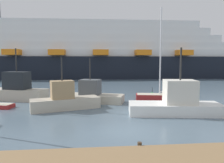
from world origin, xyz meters
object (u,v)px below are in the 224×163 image
at_px(fishing_boat_3, 15,90).
at_px(channel_buoy_0, 152,94).
at_px(fishing_boat_1, 92,95).
at_px(fishing_boat_2, 65,100).
at_px(cruise_ship, 62,54).
at_px(fishing_boat_0, 177,103).
at_px(sailboat_0, 164,96).

xyz_separation_m(fishing_boat_3, channel_buoy_0, (18.99, 1.03, -0.99)).
distance_m(fishing_boat_1, fishing_boat_3, 10.47).
xyz_separation_m(fishing_boat_2, channel_buoy_0, (11.70, 7.06, -0.72)).
bearing_deg(fishing_boat_3, channel_buoy_0, 19.25).
distance_m(fishing_boat_1, cruise_ship, 43.12).
bearing_deg(fishing_boat_0, fishing_boat_1, 146.99).
bearing_deg(fishing_boat_2, channel_buoy_0, -167.50).
bearing_deg(fishing_boat_2, sailboat_0, 178.62).
xyz_separation_m(fishing_boat_3, cruise_ship, (0.57, 39.23, 6.21)).
height_order(fishing_boat_1, cruise_ship, cruise_ship).
xyz_separation_m(fishing_boat_0, fishing_boat_2, (-11.17, 3.20, -0.09)).
height_order(fishing_boat_0, fishing_boat_2, fishing_boat_0).
relative_size(fishing_boat_0, channel_buoy_0, 6.65).
height_order(fishing_boat_2, fishing_boat_3, fishing_boat_3).
bearing_deg(cruise_ship, sailboat_0, -64.26).
height_order(sailboat_0, channel_buoy_0, sailboat_0).
distance_m(sailboat_0, fishing_boat_3, 19.78).
xyz_separation_m(sailboat_0, fishing_boat_2, (-12.36, -3.83, 0.44)).
height_order(fishing_boat_1, fishing_boat_3, fishing_boat_3).
bearing_deg(channel_buoy_0, cruise_ship, 115.74).
distance_m(fishing_boat_1, channel_buoy_0, 9.39).
relative_size(fishing_boat_0, fishing_boat_2, 1.21).
bearing_deg(fishing_boat_2, cruise_ship, -100.15).
xyz_separation_m(fishing_boat_1, channel_buoy_0, (8.77, 3.31, -0.63)).
relative_size(fishing_boat_1, channel_buoy_0, 5.87).
bearing_deg(fishing_boat_0, fishing_boat_3, 160.58).
distance_m(fishing_boat_2, cruise_ship, 46.21).
height_order(fishing_boat_3, channel_buoy_0, fishing_boat_3).
xyz_separation_m(sailboat_0, channel_buoy_0, (-0.66, 3.23, -0.28)).
bearing_deg(fishing_boat_3, sailboat_0, 9.76).
distance_m(fishing_boat_0, fishing_boat_3, 20.64).
relative_size(fishing_boat_2, cruise_ship, 0.06).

